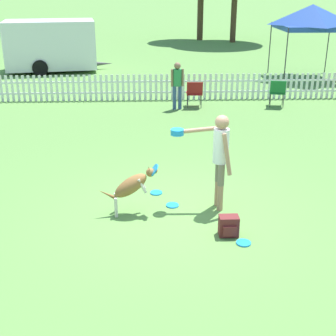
# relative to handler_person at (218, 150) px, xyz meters

# --- Properties ---
(ground_plane) EXTENTS (240.00, 240.00, 0.00)m
(ground_plane) POSITION_rel_handler_person_xyz_m (-0.65, -0.12, -1.12)
(ground_plane) COLOR #5B8C42
(handler_person) EXTENTS (1.07, 0.57, 1.77)m
(handler_person) POSITION_rel_handler_person_xyz_m (0.00, 0.00, 0.00)
(handler_person) COLOR tan
(handler_person) RESTS_ON ground_plane
(leaping_dog) EXTENTS (1.09, 0.37, 0.93)m
(leaping_dog) POSITION_rel_handler_person_xyz_m (-1.53, -0.17, -0.57)
(leaping_dog) COLOR olive
(leaping_dog) RESTS_ON ground_plane
(frisbee_near_handler) EXTENTS (0.24, 0.24, 0.02)m
(frisbee_near_handler) POSITION_rel_handler_person_xyz_m (0.28, -1.30, -1.11)
(frisbee_near_handler) COLOR #1E8CD8
(frisbee_near_handler) RESTS_ON ground_plane
(frisbee_near_dog) EXTENTS (0.24, 0.24, 0.02)m
(frisbee_near_dog) POSITION_rel_handler_person_xyz_m (-1.09, 0.66, -1.11)
(frisbee_near_dog) COLOR #1E8CD8
(frisbee_near_dog) RESTS_ON ground_plane
(frisbee_midfield) EXTENTS (0.24, 0.24, 0.02)m
(frisbee_midfield) POSITION_rel_handler_person_xyz_m (-0.79, 0.09, -1.11)
(frisbee_midfield) COLOR #1E8CD8
(frisbee_midfield) RESTS_ON ground_plane
(backpack_on_grass) EXTENTS (0.32, 0.25, 0.35)m
(backpack_on_grass) POSITION_rel_handler_person_xyz_m (0.07, -1.03, -0.95)
(backpack_on_grass) COLOR maroon
(backpack_on_grass) RESTS_ON ground_plane
(picket_fence) EXTENTS (22.45, 0.04, 0.90)m
(picket_fence) POSITION_rel_handler_person_xyz_m (-0.65, 8.41, -0.67)
(picket_fence) COLOR white
(picket_fence) RESTS_ON ground_plane
(folding_chair_blue_left) EXTENTS (0.54, 0.55, 0.87)m
(folding_chair_blue_left) POSITION_rel_handler_person_xyz_m (0.30, 7.33, -0.60)
(folding_chair_blue_left) COLOR #333338
(folding_chair_blue_left) RESTS_ON ground_plane
(folding_chair_green_right) EXTENTS (0.60, 0.61, 0.90)m
(folding_chair_green_right) POSITION_rel_handler_person_xyz_m (3.04, 7.27, -0.58)
(folding_chair_green_right) COLOR #333338
(folding_chair_green_right) RESTS_ON ground_plane
(canopy_tent_main) EXTENTS (2.66, 2.66, 3.01)m
(canopy_tent_main) POSITION_rel_handler_person_xyz_m (5.54, 12.04, 1.39)
(canopy_tent_main) COLOR #333338
(canopy_tent_main) RESTS_ON ground_plane
(spectator_standing) EXTENTS (0.41, 0.27, 1.51)m
(spectator_standing) POSITION_rel_handler_person_xyz_m (-0.28, 7.12, -0.22)
(spectator_standing) COLOR #334C7A
(spectator_standing) RESTS_ON ground_plane
(equipment_trailer) EXTENTS (4.88, 2.83, 2.25)m
(equipment_trailer) POSITION_rel_handler_person_xyz_m (-5.61, 14.28, 0.07)
(equipment_trailer) COLOR white
(equipment_trailer) RESTS_ON ground_plane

